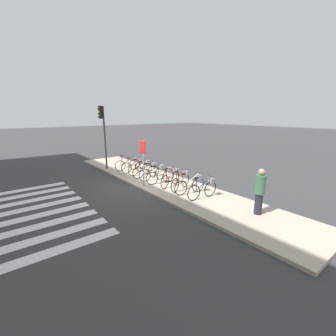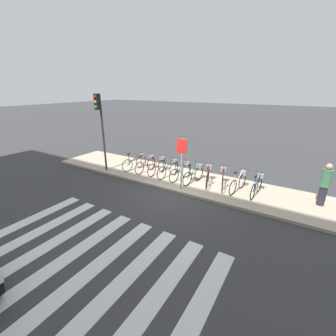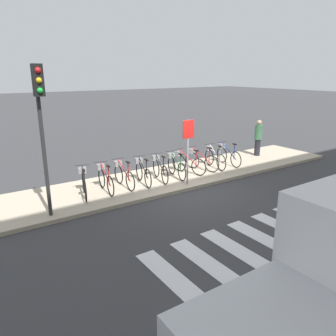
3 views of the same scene
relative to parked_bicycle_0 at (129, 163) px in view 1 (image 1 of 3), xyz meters
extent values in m
plane|color=#38383A|center=(3.09, -1.27, -0.55)|extent=(120.00, 120.00, 0.00)
cube|color=#B7A88E|center=(3.09, 0.13, -0.49)|extent=(15.66, 2.80, 0.12)
torus|color=black|center=(-0.15, -0.53, -0.10)|extent=(0.21, 0.64, 0.66)
torus|color=black|center=(0.10, 0.34, -0.10)|extent=(0.21, 0.64, 0.66)
cylinder|color=black|center=(-0.03, -0.09, 0.17)|extent=(0.28, 0.89, 0.56)
cylinder|color=black|center=(-0.12, -0.41, 0.20)|extent=(0.04, 0.04, 0.59)
cube|color=black|center=(-0.12, -0.41, 0.51)|extent=(0.12, 0.21, 0.04)
cylinder|color=#262626|center=(0.10, 0.34, 0.46)|extent=(0.45, 0.15, 0.02)
cube|color=gray|center=(0.11, 0.39, 0.27)|extent=(0.29, 0.26, 0.18)
torus|color=black|center=(0.65, -0.52, -0.10)|extent=(0.10, 0.66, 0.66)
torus|color=black|center=(0.74, 0.38, -0.10)|extent=(0.10, 0.66, 0.66)
cylinder|color=red|center=(0.70, -0.07, 0.17)|extent=(0.12, 0.92, 0.56)
cylinder|color=red|center=(0.67, -0.39, 0.20)|extent=(0.03, 0.03, 0.59)
cube|color=black|center=(0.67, -0.39, 0.51)|extent=(0.09, 0.21, 0.04)
cylinder|color=#262626|center=(0.74, 0.38, 0.46)|extent=(0.46, 0.07, 0.02)
cube|color=gray|center=(0.75, 0.43, 0.27)|extent=(0.26, 0.22, 0.18)
torus|color=black|center=(1.37, -0.46, -0.10)|extent=(0.05, 0.66, 0.66)
torus|color=black|center=(1.39, 0.44, -0.10)|extent=(0.05, 0.66, 0.66)
cylinder|color=red|center=(1.38, -0.01, 0.17)|extent=(0.06, 0.92, 0.56)
cylinder|color=red|center=(1.37, -0.34, 0.20)|extent=(0.03, 0.03, 0.59)
cube|color=black|center=(1.37, -0.34, 0.51)|extent=(0.08, 0.20, 0.04)
cylinder|color=#262626|center=(1.39, 0.44, 0.46)|extent=(0.46, 0.04, 0.02)
cube|color=gray|center=(1.39, 0.49, 0.27)|extent=(0.24, 0.21, 0.18)
torus|color=black|center=(1.99, -0.52, -0.10)|extent=(0.16, 0.65, 0.66)
torus|color=black|center=(2.16, 0.36, -0.10)|extent=(0.16, 0.65, 0.66)
cylinder|color=black|center=(2.08, -0.08, 0.17)|extent=(0.20, 0.91, 0.56)
cylinder|color=black|center=(2.02, -0.40, 0.20)|extent=(0.04, 0.04, 0.59)
cube|color=black|center=(2.02, -0.40, 0.51)|extent=(0.11, 0.21, 0.04)
cylinder|color=#262626|center=(2.16, 0.36, 0.46)|extent=(0.46, 0.11, 0.02)
cube|color=gray|center=(2.17, 0.41, 0.27)|extent=(0.27, 0.24, 0.18)
torus|color=black|center=(2.67, -0.52, -0.10)|extent=(0.18, 0.65, 0.66)
torus|color=black|center=(2.87, 0.36, -0.10)|extent=(0.18, 0.65, 0.66)
cylinder|color=black|center=(2.77, -0.08, 0.17)|extent=(0.23, 0.90, 0.56)
cylinder|color=black|center=(2.69, -0.39, 0.20)|extent=(0.04, 0.04, 0.59)
cube|color=black|center=(2.69, -0.39, 0.51)|extent=(0.11, 0.21, 0.04)
cylinder|color=#262626|center=(2.87, 0.36, 0.46)|extent=(0.45, 0.13, 0.02)
cube|color=gray|center=(2.88, 0.41, 0.27)|extent=(0.28, 0.25, 0.18)
torus|color=black|center=(3.37, -0.54, -0.10)|extent=(0.16, 0.65, 0.66)
torus|color=black|center=(3.54, 0.34, -0.10)|extent=(0.16, 0.65, 0.66)
cylinder|color=#267238|center=(3.46, -0.10, 0.17)|extent=(0.20, 0.91, 0.56)
cylinder|color=#267238|center=(3.39, -0.42, 0.20)|extent=(0.04, 0.04, 0.59)
cube|color=black|center=(3.39, -0.42, 0.51)|extent=(0.11, 0.21, 0.04)
cylinder|color=#262626|center=(3.54, 0.34, 0.46)|extent=(0.46, 0.11, 0.02)
cube|color=gray|center=(3.55, 0.39, 0.27)|extent=(0.27, 0.24, 0.18)
torus|color=black|center=(4.24, -0.41, -0.10)|extent=(0.23, 0.64, 0.66)
torus|color=black|center=(3.98, 0.45, -0.10)|extent=(0.23, 0.64, 0.66)
cylinder|color=red|center=(4.11, 0.02, 0.17)|extent=(0.30, 0.89, 0.56)
cylinder|color=red|center=(4.21, -0.29, 0.20)|extent=(0.04, 0.04, 0.59)
cube|color=black|center=(4.21, -0.29, 0.51)|extent=(0.13, 0.21, 0.04)
cylinder|color=#262626|center=(3.98, 0.45, 0.46)|extent=(0.45, 0.16, 0.02)
cube|color=gray|center=(3.96, 0.50, 0.27)|extent=(0.29, 0.26, 0.18)
torus|color=black|center=(4.92, -0.36, -0.10)|extent=(0.23, 0.64, 0.66)
torus|color=black|center=(4.65, 0.50, -0.10)|extent=(0.23, 0.64, 0.66)
cylinder|color=red|center=(4.79, 0.07, 0.17)|extent=(0.31, 0.88, 0.56)
cylinder|color=red|center=(4.89, -0.24, 0.20)|extent=(0.04, 0.04, 0.59)
cube|color=black|center=(4.89, -0.24, 0.51)|extent=(0.13, 0.21, 0.04)
cylinder|color=#262626|center=(4.65, 0.50, 0.46)|extent=(0.45, 0.16, 0.02)
cube|color=gray|center=(4.64, 0.55, 0.27)|extent=(0.29, 0.26, 0.18)
torus|color=black|center=(5.38, -0.40, -0.10)|extent=(0.15, 0.65, 0.66)
torus|color=black|center=(5.53, 0.48, -0.10)|extent=(0.15, 0.65, 0.66)
cylinder|color=silver|center=(5.45, 0.04, 0.17)|extent=(0.19, 0.91, 0.56)
cylinder|color=silver|center=(5.40, -0.28, 0.20)|extent=(0.04, 0.04, 0.59)
cube|color=black|center=(5.40, -0.28, 0.51)|extent=(0.10, 0.21, 0.04)
cylinder|color=#262626|center=(5.53, 0.48, 0.46)|extent=(0.46, 0.10, 0.02)
cube|color=gray|center=(5.54, 0.53, 0.27)|extent=(0.27, 0.24, 0.18)
torus|color=black|center=(6.16, -0.40, -0.10)|extent=(0.09, 0.66, 0.66)
torus|color=black|center=(6.24, 0.49, -0.10)|extent=(0.09, 0.66, 0.66)
cylinder|color=navy|center=(6.20, 0.05, 0.17)|extent=(0.11, 0.92, 0.56)
cylinder|color=navy|center=(6.17, -0.28, 0.20)|extent=(0.03, 0.03, 0.59)
cube|color=black|center=(6.17, -0.28, 0.51)|extent=(0.09, 0.21, 0.04)
cylinder|color=#262626|center=(6.24, 0.49, 0.46)|extent=(0.46, 0.06, 0.02)
cube|color=gray|center=(6.24, 0.54, 0.27)|extent=(0.26, 0.22, 0.18)
cylinder|color=#23232D|center=(8.45, 0.50, -0.05)|extent=(0.26, 0.26, 0.75)
cylinder|color=#3F724C|center=(8.45, 0.50, 0.66)|extent=(0.34, 0.34, 0.67)
sphere|color=tan|center=(8.45, 0.50, 1.10)|extent=(0.22, 0.22, 0.22)
cylinder|color=#2D2D2D|center=(-1.29, -0.92, 1.53)|extent=(0.10, 0.10, 3.91)
cube|color=black|center=(-1.29, -1.10, 3.10)|extent=(0.24, 0.20, 0.75)
sphere|color=red|center=(-1.29, -1.20, 3.33)|extent=(0.14, 0.14, 0.14)
sphere|color=gold|center=(-1.29, -1.20, 3.10)|extent=(0.14, 0.14, 0.14)
sphere|color=green|center=(-1.29, -1.20, 2.87)|extent=(0.14, 0.14, 0.14)
cylinder|color=#99999E|center=(3.29, -0.97, 0.68)|extent=(0.06, 0.06, 2.22)
cube|color=red|center=(3.29, -0.99, 1.49)|extent=(0.44, 0.03, 0.60)
camera|label=1|loc=(12.26, -6.51, 3.01)|focal=24.00mm
camera|label=2|loc=(7.46, -8.90, 3.73)|focal=24.00mm
camera|label=3|loc=(-3.19, -9.44, 3.29)|focal=35.00mm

